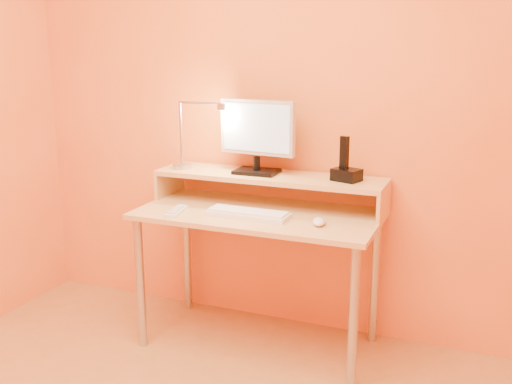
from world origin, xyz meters
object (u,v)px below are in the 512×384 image
at_px(monitor_panel, 257,127).
at_px(mouse, 319,222).
at_px(lamp_base, 182,166).
at_px(phone_dock, 347,175).
at_px(keyboard, 248,214).
at_px(remote_control, 177,212).

xyz_separation_m(monitor_panel, mouse, (0.41, -0.27, -0.38)).
xyz_separation_m(monitor_panel, lamp_base, (-0.42, -0.04, -0.23)).
relative_size(phone_dock, mouse, 1.28).
distance_m(keyboard, mouse, 0.36).
distance_m(phone_dock, keyboard, 0.52).
xyz_separation_m(keyboard, mouse, (0.36, -0.01, 0.01)).
height_order(phone_dock, remote_control, phone_dock).
height_order(lamp_base, phone_dock, phone_dock).
bearing_deg(remote_control, keyboard, 2.75).
relative_size(monitor_panel, keyboard, 1.01).
bearing_deg(mouse, remote_control, 173.04).
distance_m(lamp_base, remote_control, 0.37).
xyz_separation_m(phone_dock, keyboard, (-0.42, -0.25, -0.18)).
height_order(phone_dock, mouse, phone_dock).
height_order(monitor_panel, phone_dock, monitor_panel).
relative_size(monitor_panel, mouse, 4.05).
distance_m(mouse, remote_control, 0.71).
xyz_separation_m(phone_dock, mouse, (-0.06, -0.26, -0.17)).
bearing_deg(lamp_base, remote_control, -66.65).
height_order(monitor_panel, mouse, monitor_panel).
bearing_deg(phone_dock, lamp_base, -159.38).
xyz_separation_m(lamp_base, keyboard, (0.48, -0.22, -0.16)).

